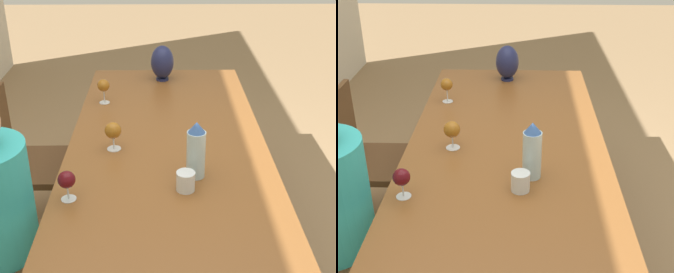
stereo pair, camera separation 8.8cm
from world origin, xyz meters
TOP-DOWN VIEW (x-y plane):
  - ground_plane at (0.00, 0.00)m, footprint 14.00×14.00m
  - dining_table at (0.00, 0.00)m, footprint 2.48×0.99m
  - water_bottle at (-0.17, -0.12)m, footprint 0.08×0.08m
  - water_tumbler at (-0.28, -0.07)m, footprint 0.08×0.08m
  - vase at (1.04, 0.02)m, footprint 0.15×0.15m
  - wine_glass_0 at (0.08, 0.26)m, footprint 0.08×0.08m
  - wine_glass_1 at (-0.34, 0.41)m, footprint 0.07×0.07m
  - wine_glass_2 at (0.66, 0.37)m, footprint 0.07×0.07m
  - chair_far at (0.42, 0.82)m, footprint 0.44×0.44m

SIDE VIEW (x-z plane):
  - ground_plane at x=0.00m, z-range 0.00..0.00m
  - chair_far at x=0.42m, z-range 0.03..0.91m
  - dining_table at x=0.00m, z-range 0.30..1.02m
  - water_tumbler at x=-0.28m, z-range 0.72..0.81m
  - wine_glass_1 at x=-0.34m, z-range 0.75..0.88m
  - wine_glass_0 at x=0.08m, z-range 0.75..0.89m
  - wine_glass_2 at x=0.66m, z-range 0.76..0.90m
  - vase at x=1.04m, z-range 0.73..0.96m
  - water_bottle at x=-0.17m, z-range 0.72..0.98m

